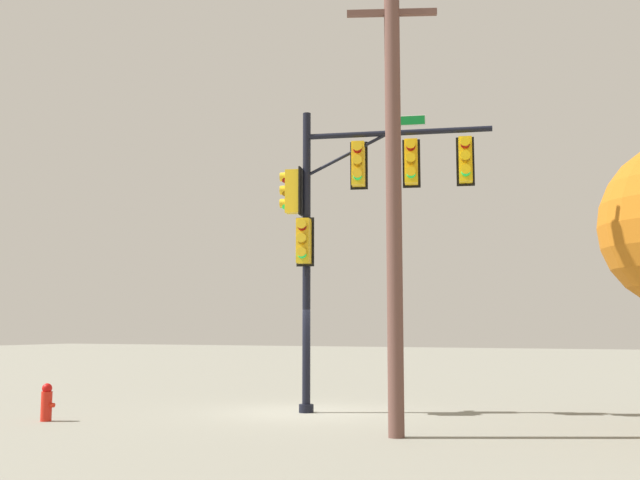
% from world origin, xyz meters
% --- Properties ---
extents(ground_plane, '(120.00, 120.00, 0.00)m').
position_xyz_m(ground_plane, '(0.00, 0.00, 0.00)').
color(ground_plane, gray).
extents(signal_pole_assembly, '(5.20, 1.82, 7.49)m').
position_xyz_m(signal_pole_assembly, '(1.20, 0.20, 5.22)').
color(signal_pole_assembly, black).
rests_on(signal_pole_assembly, ground_plane).
extents(utility_pole, '(1.73, 0.73, 8.95)m').
position_xyz_m(utility_pole, '(3.31, -3.20, 4.59)').
color(utility_pole, brown).
rests_on(utility_pole, ground_plane).
extents(fire_hydrant, '(0.33, 0.24, 0.83)m').
position_xyz_m(fire_hydrant, '(-4.59, -3.84, 0.41)').
color(fire_hydrant, red).
rests_on(fire_hydrant, ground_plane).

